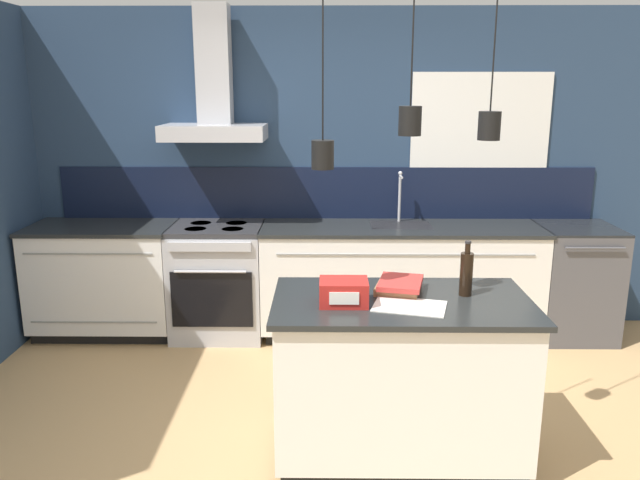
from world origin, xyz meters
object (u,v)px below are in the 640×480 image
dishwasher (573,281)px  book_stack (399,286)px  oven_range (219,280)px  bottle_on_island (466,273)px  red_supply_box (344,292)px

dishwasher → book_stack: book_stack is taller
oven_range → book_stack: bearing=-51.8°
dishwasher → bottle_on_island: bottle_on_island is taller
oven_range → red_supply_box: red_supply_box is taller
dishwasher → oven_range: bearing=-179.9°
book_stack → red_supply_box: red_supply_box is taller
oven_range → dishwasher: size_ratio=1.00×
red_supply_box → book_stack: bearing=33.1°
oven_range → dishwasher: same height
dishwasher → red_supply_box: (-1.91, -1.82, 0.52)m
oven_range → book_stack: (1.27, -1.61, 0.49)m
oven_range → red_supply_box: bearing=-61.9°
book_stack → dishwasher: bearing=45.2°
red_supply_box → bottle_on_island: bearing=12.5°
bottle_on_island → book_stack: bearing=171.0°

